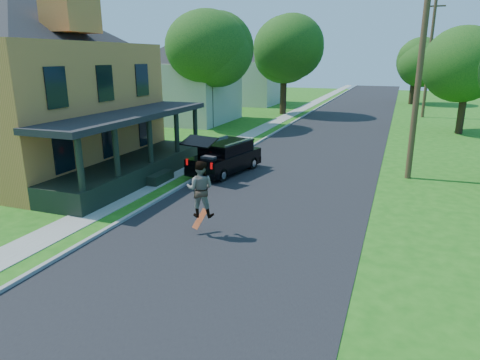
% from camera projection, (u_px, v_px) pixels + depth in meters
% --- Properties ---
extents(ground, '(140.00, 140.00, 0.00)m').
position_uv_depth(ground, '(214.00, 255.00, 12.47)').
color(ground, '#1E6013').
rests_on(ground, ground).
extents(street, '(8.00, 120.00, 0.02)m').
position_uv_depth(street, '(328.00, 138.00, 30.46)').
color(street, black).
rests_on(street, ground).
extents(curb, '(0.15, 120.00, 0.12)m').
position_uv_depth(curb, '(273.00, 134.00, 31.83)').
color(curb, gray).
rests_on(curb, ground).
extents(sidewalk, '(1.30, 120.00, 0.03)m').
position_uv_depth(sidewalk, '(254.00, 133.00, 32.35)').
color(sidewalk, gray).
rests_on(sidewalk, ground).
extents(front_walk, '(6.50, 1.20, 0.03)m').
position_uv_depth(front_walk, '(87.00, 174.00, 21.07)').
color(front_walk, gray).
rests_on(front_walk, ground).
extents(main_house, '(15.56, 15.56, 10.10)m').
position_uv_depth(main_house, '(22.00, 70.00, 20.81)').
color(main_house, '#DD7F40').
rests_on(main_house, ground).
extents(neighbor_house_mid, '(12.78, 12.78, 8.30)m').
position_uv_depth(neighbor_house_mid, '(183.00, 73.00, 37.45)').
color(neighbor_house_mid, beige).
rests_on(neighbor_house_mid, ground).
extents(neighbor_house_far, '(12.78, 12.78, 8.30)m').
position_uv_depth(neighbor_house_far, '(245.00, 68.00, 51.84)').
color(neighbor_house_far, beige).
rests_on(neighbor_house_far, ground).
extents(black_suv, '(2.57, 4.77, 2.11)m').
position_uv_depth(black_suv, '(225.00, 157.00, 21.01)').
color(black_suv, black).
rests_on(black_suv, ground).
extents(skateboarder, '(1.02, 0.87, 1.81)m').
position_uv_depth(skateboarder, '(200.00, 189.00, 13.47)').
color(skateboarder, black).
rests_on(skateboarder, ground).
extents(skateboard, '(0.38, 0.50, 0.61)m').
position_uv_depth(skateboard, '(200.00, 219.00, 13.90)').
color(skateboard, '#C53F10').
rests_on(skateboard, ground).
extents(tree_left_mid, '(6.90, 6.96, 9.94)m').
position_uv_depth(tree_left_mid, '(208.00, 43.00, 33.13)').
color(tree_left_mid, black).
rests_on(tree_left_mid, ground).
extents(tree_left_far, '(6.92, 6.81, 10.25)m').
position_uv_depth(tree_left_far, '(284.00, 47.00, 41.44)').
color(tree_left_far, black).
rests_on(tree_left_far, ground).
extents(tree_right_mid, '(5.95, 5.77, 8.20)m').
position_uv_depth(tree_right_mid, '(468.00, 62.00, 30.76)').
color(tree_right_mid, black).
rests_on(tree_right_mid, ground).
extents(tree_right_far, '(6.44, 6.18, 8.27)m').
position_uv_depth(tree_right_far, '(415.00, 58.00, 50.71)').
color(tree_right_far, black).
rests_on(tree_right_far, ground).
extents(utility_pole_near, '(1.64, 0.67, 10.94)m').
position_uv_depth(utility_pole_near, '(421.00, 55.00, 18.82)').
color(utility_pole_near, '#4B3823').
rests_on(utility_pole_near, ground).
extents(utility_pole_far, '(1.74, 0.29, 10.56)m').
position_uv_depth(utility_pole_far, '(429.00, 58.00, 39.35)').
color(utility_pole_far, '#4B3823').
rests_on(utility_pole_far, ground).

